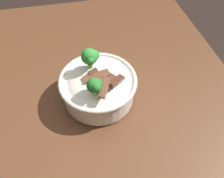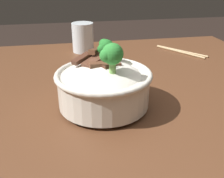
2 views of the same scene
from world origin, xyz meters
The scene contains 4 objects.
dining_table centered at (0.00, 0.00, 0.68)m, with size 1.11×1.02×0.78m.
rice_bowl centered at (0.00, 0.08, 0.83)m, with size 0.21×0.21×0.16m.
drinking_glass centered at (0.43, 0.08, 0.82)m, with size 0.08×0.08×0.10m.
chopsticks_pair centered at (0.35, -0.27, 0.78)m, with size 0.18×0.13×0.01m.
Camera 2 is at (-0.51, 0.16, 1.07)m, focal length 41.65 mm.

